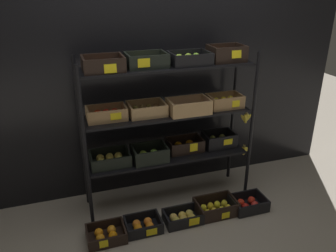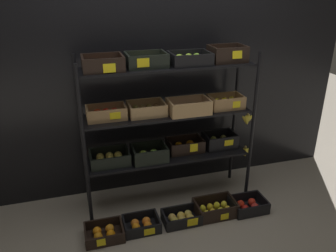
{
  "view_description": "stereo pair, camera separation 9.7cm",
  "coord_description": "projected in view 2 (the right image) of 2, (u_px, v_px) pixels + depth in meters",
  "views": [
    {
      "loc": [
        -0.89,
        -2.71,
        2.01
      ],
      "look_at": [
        0.0,
        0.0,
        0.78
      ],
      "focal_mm": 36.64,
      "sensor_mm": 36.0,
      "label": 1
    },
    {
      "loc": [
        -0.8,
        -2.73,
        2.01
      ],
      "look_at": [
        0.0,
        0.0,
        0.78
      ],
      "focal_mm": 36.64,
      "sensor_mm": 36.0,
      "label": 2
    }
  ],
  "objects": [
    {
      "name": "ground_plane",
      "position": [
        168.0,
        198.0,
        3.41
      ],
      "size": [
        10.0,
        10.0,
        0.0
      ],
      "primitive_type": "plane",
      "color": "gray"
    },
    {
      "name": "storefront_wall",
      "position": [
        157.0,
        61.0,
        3.24
      ],
      "size": [
        3.92,
        0.12,
        2.6
      ],
      "primitive_type": "cube",
      "color": "black",
      "rests_on": "ground_plane"
    },
    {
      "name": "display_rack",
      "position": [
        168.0,
        112.0,
        3.05
      ],
      "size": [
        1.64,
        0.4,
        1.48
      ],
      "color": "black",
      "rests_on": "ground_plane"
    },
    {
      "name": "crate_ground_orange",
      "position": [
        104.0,
        233.0,
        2.88
      ],
      "size": [
        0.32,
        0.26,
        0.1
      ],
      "color": "black",
      "rests_on": "ground_plane"
    },
    {
      "name": "crate_ground_left_orange",
      "position": [
        141.0,
        225.0,
        2.97
      ],
      "size": [
        0.31,
        0.24,
        0.1
      ],
      "color": "black",
      "rests_on": "ground_plane"
    },
    {
      "name": "crate_ground_apple_gold",
      "position": [
        181.0,
        218.0,
        3.06
      ],
      "size": [
        0.33,
        0.22,
        0.11
      ],
      "color": "black",
      "rests_on": "ground_plane"
    },
    {
      "name": "crate_ground_lemon",
      "position": [
        215.0,
        209.0,
        3.16
      ],
      "size": [
        0.37,
        0.26,
        0.13
      ],
      "color": "black",
      "rests_on": "ground_plane"
    },
    {
      "name": "crate_ground_apple_red",
      "position": [
        248.0,
        206.0,
        3.22
      ],
      "size": [
        0.32,
        0.25,
        0.11
      ],
      "color": "black",
      "rests_on": "ground_plane"
    }
  ]
}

